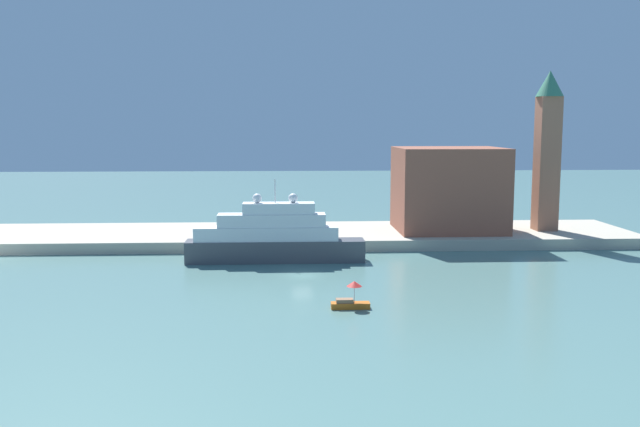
% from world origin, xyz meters
% --- Properties ---
extents(ground, '(400.00, 400.00, 0.00)m').
position_xyz_m(ground, '(0.00, 0.00, 0.00)').
color(ground, slate).
extents(quay_dock, '(110.00, 21.32, 1.72)m').
position_xyz_m(quay_dock, '(0.00, 26.66, 0.86)').
color(quay_dock, '#B7AD99').
rests_on(quay_dock, ground).
extents(large_yacht, '(25.04, 3.90, 11.67)m').
position_xyz_m(large_yacht, '(-3.86, 9.50, 3.35)').
color(large_yacht, '#4C4C51').
rests_on(large_yacht, ground).
extents(small_motorboat, '(4.08, 1.61, 2.93)m').
position_xyz_m(small_motorboat, '(4.70, -16.02, 1.01)').
color(small_motorboat, '#C66019').
rests_on(small_motorboat, ground).
extents(harbor_building, '(17.17, 14.59, 13.72)m').
position_xyz_m(harbor_building, '(24.96, 26.11, 8.58)').
color(harbor_building, '#93513D').
rests_on(harbor_building, quay_dock).
extents(bell_tower, '(4.48, 4.48, 26.19)m').
position_xyz_m(bell_tower, '(41.07, 25.48, 15.91)').
color(bell_tower, '#9E664C').
rests_on(bell_tower, quay_dock).
extents(parked_car, '(4.16, 1.73, 1.42)m').
position_xyz_m(parked_car, '(-12.40, 23.13, 2.34)').
color(parked_car, '#1E4C99').
rests_on(parked_car, quay_dock).
extents(person_figure, '(0.36, 0.36, 1.78)m').
position_xyz_m(person_figure, '(-6.37, 20.09, 2.55)').
color(person_figure, '#4C4C4C').
rests_on(person_figure, quay_dock).
extents(mooring_bollard, '(0.47, 0.47, 0.65)m').
position_xyz_m(mooring_bollard, '(-2.49, 17.46, 2.05)').
color(mooring_bollard, black).
rests_on(mooring_bollard, quay_dock).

